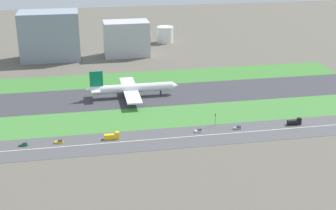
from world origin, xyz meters
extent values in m
plane|color=#5B564C|center=(0.00, 0.00, 0.00)|extent=(800.00, 800.00, 0.00)
cube|color=#38383D|center=(0.00, 0.00, 0.05)|extent=(280.00, 46.00, 0.10)
cube|color=#3D7A33|center=(0.00, 41.00, 0.05)|extent=(280.00, 36.00, 0.10)
cube|color=#427F38|center=(0.00, -41.00, 0.05)|extent=(280.00, 36.00, 0.10)
cube|color=#4C4C4F|center=(0.00, -73.00, 0.05)|extent=(280.00, 28.00, 0.10)
cube|color=silver|center=(0.00, -73.00, 0.11)|extent=(266.00, 0.50, 0.01)
cylinder|color=white|center=(-29.83, 0.00, 6.30)|extent=(56.00, 6.00, 6.00)
cone|color=white|center=(0.17, 0.00, 6.30)|extent=(4.00, 5.70, 5.70)
cone|color=white|center=(-60.33, 0.00, 7.10)|extent=(5.00, 5.40, 5.40)
cube|color=#0C724C|center=(-54.83, 0.00, 14.30)|extent=(9.00, 0.80, 11.00)
cube|color=white|center=(-55.83, 0.00, 7.30)|extent=(6.00, 16.00, 0.60)
cube|color=white|center=(-31.83, 15.00, 5.10)|extent=(10.00, 26.00, 1.00)
cylinder|color=gray|center=(-30.83, 9.00, 2.90)|extent=(5.00, 3.20, 3.20)
cube|color=white|center=(-31.83, -15.00, 5.10)|extent=(10.00, 26.00, 1.00)
cylinder|color=gray|center=(-30.83, -9.00, 2.90)|extent=(5.00, 3.20, 3.20)
cylinder|color=black|center=(-10.23, 0.00, 1.70)|extent=(1.00, 1.00, 3.20)
cylinder|color=black|center=(-33.83, 3.50, 1.70)|extent=(1.00, 1.00, 3.20)
cylinder|color=black|center=(-33.83, -3.50, 1.70)|extent=(1.00, 1.00, 3.20)
cube|color=#99999E|center=(23.65, -68.00, 0.65)|extent=(4.40, 1.80, 1.10)
cube|color=#333D4C|center=(24.45, -68.00, 1.65)|extent=(2.20, 1.66, 0.90)
cube|color=black|center=(59.35, -68.00, 1.50)|extent=(8.40, 2.50, 2.80)
cube|color=black|center=(62.55, -68.00, 3.50)|extent=(2.00, 2.30, 1.20)
cube|color=#19662D|center=(-97.95, -68.00, 0.65)|extent=(4.40, 1.80, 1.10)
cube|color=#333D4C|center=(-97.15, -68.00, 1.65)|extent=(2.20, 1.66, 0.90)
cube|color=silver|center=(-0.02, -68.00, 0.65)|extent=(4.40, 1.80, 1.10)
cube|color=#333D4C|center=(0.78, -68.00, 1.65)|extent=(2.20, 1.66, 0.90)
cube|color=yellow|center=(-79.14, -68.00, 0.65)|extent=(4.40, 1.80, 1.10)
cube|color=#333D4C|center=(-78.34, -68.00, 1.65)|extent=(2.20, 1.66, 0.90)
cube|color=yellow|center=(-50.11, -68.00, 1.50)|extent=(8.40, 2.50, 2.80)
cube|color=yellow|center=(-46.91, -68.00, 3.50)|extent=(2.00, 2.30, 1.20)
cylinder|color=#4C4C51|center=(12.38, -60.00, 3.10)|extent=(0.24, 0.24, 6.00)
cube|color=black|center=(12.38, -60.00, 6.70)|extent=(0.36, 0.36, 1.20)
sphere|color=#19D826|center=(12.38, -60.20, 7.00)|extent=(0.24, 0.24, 0.24)
cube|color=gray|center=(-90.00, 114.00, 21.30)|extent=(51.66, 32.09, 42.59)
cube|color=#B2B2B7|center=(-22.08, 114.00, 15.82)|extent=(40.87, 24.96, 31.64)
cylinder|color=silver|center=(-1.21, 159.00, 6.96)|extent=(16.78, 16.78, 13.91)
cylinder|color=silver|center=(22.18, 159.00, 8.14)|extent=(16.85, 16.85, 16.28)
camera|label=1|loc=(-64.00, -309.69, 111.50)|focal=50.29mm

